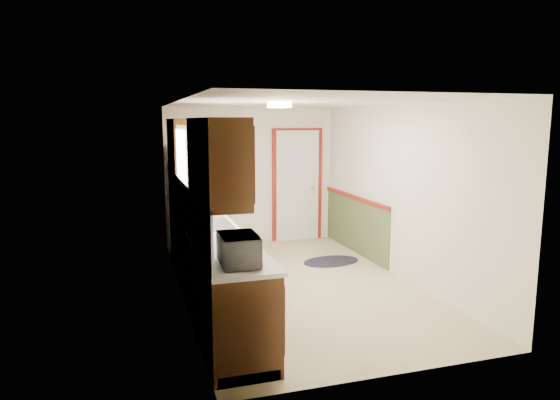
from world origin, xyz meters
TOP-DOWN VIEW (x-y plane):
  - room_shell at (0.00, 0.00)m, footprint 3.20×5.20m
  - kitchen_run at (-1.24, -0.29)m, footprint 0.63×4.00m
  - back_wall_trim at (0.99, 2.21)m, footprint 1.12×2.30m
  - ceiling_fixture at (-0.30, -0.20)m, footprint 0.30×0.30m
  - microwave at (-1.20, -1.95)m, footprint 0.27×0.48m
  - refrigerator at (-1.02, 2.05)m, footprint 0.83×0.79m
  - rug at (0.88, 0.90)m, footprint 1.00×0.72m
  - cooktop at (-1.19, 1.40)m, footprint 0.49×0.59m

SIDE VIEW (x-z plane):
  - rug at x=0.88m, z-range 0.00..0.01m
  - kitchen_run at x=-1.24m, z-range -0.29..1.91m
  - back_wall_trim at x=0.99m, z-range -0.15..1.93m
  - refrigerator at x=-1.02m, z-range 0.00..1.80m
  - cooktop at x=-1.19m, z-range 0.94..0.96m
  - microwave at x=-1.20m, z-range 0.94..1.26m
  - room_shell at x=0.00m, z-range -0.06..2.46m
  - ceiling_fixture at x=-0.30m, z-range 2.33..2.39m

